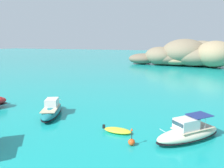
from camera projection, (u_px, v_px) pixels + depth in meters
islet_large at (195, 54)px, 75.68m from camera, size 24.54×24.31×9.21m
islet_small at (160, 57)px, 79.11m from camera, size 22.53×18.88×6.43m
motorboat_cream at (188, 133)px, 18.29m from camera, size 5.87×6.18×2.06m
motorboat_teal at (52, 110)px, 24.52m from camera, size 4.36×6.45×1.85m
dinghy_tender at (118, 130)px, 19.82m from camera, size 2.81×1.13×0.58m
channel_buoy at (132, 141)px, 17.38m from camera, size 0.56×0.56×1.48m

